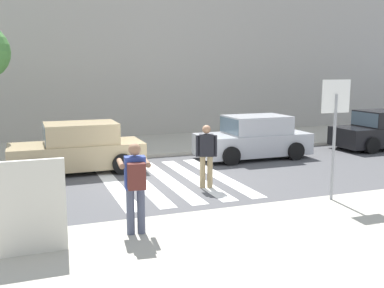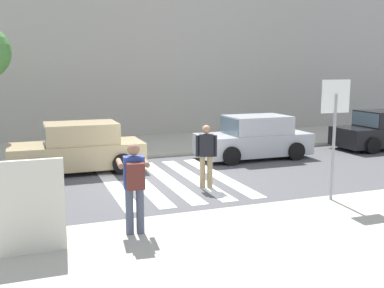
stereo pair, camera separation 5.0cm
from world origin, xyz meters
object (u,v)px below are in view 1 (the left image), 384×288
at_px(photographer_with_backpack, 135,181).
at_px(parked_car_silver, 254,138).
at_px(parked_car_tan, 78,149).
at_px(parked_car_black, 383,131).
at_px(advertising_board, 32,207).
at_px(pedestrian_crossing, 206,153).
at_px(stop_sign, 335,113).

height_order(photographer_with_backpack, parked_car_silver, photographer_with_backpack).
distance_m(parked_car_tan, parked_car_silver, 6.24).
bearing_deg(photographer_with_backpack, parked_car_tan, 92.82).
bearing_deg(parked_car_black, parked_car_tan, 180.00).
xyz_separation_m(parked_car_silver, advertising_board, (-7.74, -6.65, 0.21)).
relative_size(pedestrian_crossing, parked_car_tan, 0.42).
distance_m(pedestrian_crossing, advertising_board, 5.65).
bearing_deg(photographer_with_backpack, stop_sign, 7.14).
distance_m(photographer_with_backpack, advertising_board, 1.85).
bearing_deg(parked_car_black, stop_sign, -140.52).
xyz_separation_m(parked_car_tan, parked_car_silver, (6.24, -0.00, 0.00)).
height_order(stop_sign, advertising_board, stop_sign).
bearing_deg(parked_car_black, photographer_with_backpack, -151.76).
xyz_separation_m(stop_sign, parked_car_tan, (-5.20, 5.78, -1.48)).
height_order(stop_sign, parked_car_silver, stop_sign).
height_order(stop_sign, parked_car_black, stop_sign).
bearing_deg(parked_car_silver, photographer_with_backpack, -132.83).
bearing_deg(photographer_with_backpack, parked_car_silver, 47.17).
xyz_separation_m(stop_sign, parked_car_silver, (1.04, 5.78, -1.48)).
height_order(photographer_with_backpack, parked_car_black, photographer_with_backpack).
height_order(pedestrian_crossing, parked_car_black, pedestrian_crossing).
relative_size(parked_car_tan, parked_car_silver, 1.00).
xyz_separation_m(pedestrian_crossing, advertising_board, (-4.53, -3.39, -0.03)).
bearing_deg(pedestrian_crossing, stop_sign, -49.10).
relative_size(photographer_with_backpack, advertising_board, 1.08).
bearing_deg(parked_car_black, advertising_board, -154.13).
xyz_separation_m(photographer_with_backpack, parked_car_silver, (5.92, 6.39, -0.44)).
relative_size(pedestrian_crossing, parked_car_silver, 0.42).
distance_m(parked_car_silver, parked_car_black, 5.97).
bearing_deg(advertising_board, parked_car_black, 25.87).
bearing_deg(photographer_with_backpack, advertising_board, -171.76).
height_order(parked_car_silver, parked_car_black, same).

